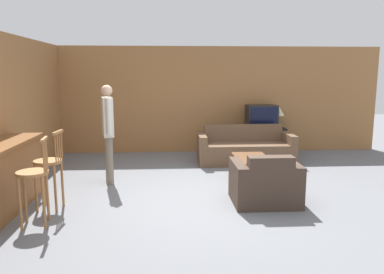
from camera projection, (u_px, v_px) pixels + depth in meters
name	position (u px, v px, depth m)	size (l,w,h in m)	color
ground_plane	(205.00, 199.00, 5.83)	(24.00, 24.00, 0.00)	slate
wall_back	(191.00, 100.00, 9.27)	(9.40, 0.08, 2.60)	#9E6B3D
wall_left	(21.00, 109.00, 6.76)	(0.08, 8.71, 2.60)	#9E6B3D
bar_chair_near	(34.00, 180.00, 4.74)	(0.45, 0.45, 1.14)	#996638
bar_chair_mid	(49.00, 168.00, 5.34)	(0.42, 0.42, 1.14)	#996638
couch_far	(245.00, 149.00, 8.26)	(2.07, 0.87, 0.80)	brown
armchair_near	(265.00, 184.00, 5.62)	(0.97, 0.83, 0.78)	#423328
coffee_table	(252.00, 161.00, 6.79)	(0.60, 0.98, 0.44)	brown
tv_unit	(261.00, 141.00, 9.16)	(1.16, 0.51, 0.64)	black
tv	(261.00, 116.00, 9.06)	(0.72, 0.48, 0.55)	black
book_on_table	(257.00, 158.00, 6.70)	(0.20, 0.20, 0.02)	maroon
table_lamp	(279.00, 111.00, 9.07)	(0.27, 0.27, 0.53)	brown
person_by_window	(108.00, 128.00, 6.55)	(0.26, 0.53, 1.75)	#756B5B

